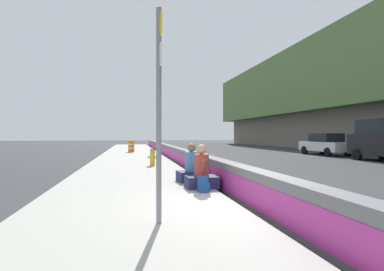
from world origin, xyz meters
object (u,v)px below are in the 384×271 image
at_px(fire_hydrant, 152,156).
at_px(construction_barrel, 131,146).
at_px(route_sign_post, 159,99).
at_px(backpack, 203,184).
at_px(seated_person_foreground, 201,174).
at_px(seated_person_middle, 192,169).
at_px(parked_car_fourth, 325,144).

bearing_deg(fire_hydrant, construction_barrel, 4.95).
height_order(route_sign_post, backpack, route_sign_post).
distance_m(seated_person_foreground, seated_person_middle, 1.16).
bearing_deg(fire_hydrant, backpack, -173.48).
bearing_deg(fire_hydrant, seated_person_foreground, -171.84).
relative_size(backpack, construction_barrel, 0.42).
bearing_deg(seated_person_middle, route_sign_post, 161.84).
distance_m(construction_barrel, parked_car_fourth, 15.74).
distance_m(fire_hydrant, construction_barrel, 11.45).
relative_size(route_sign_post, seated_person_middle, 3.01).
xyz_separation_m(route_sign_post, fire_hydrant, (9.59, -0.56, -1.62)).
height_order(seated_person_middle, parked_car_fourth, parked_car_fourth).
relative_size(route_sign_post, fire_hydrant, 4.09).
relative_size(route_sign_post, backpack, 9.00).
height_order(route_sign_post, seated_person_middle, route_sign_post).
bearing_deg(seated_person_foreground, seated_person_middle, 2.51).
bearing_deg(seated_person_middle, parked_car_fourth, -47.98).
bearing_deg(route_sign_post, backpack, -28.44).
relative_size(fire_hydrant, parked_car_fourth, 0.19).
bearing_deg(parked_car_fourth, route_sign_post, 138.01).
distance_m(backpack, construction_barrel, 18.57).
bearing_deg(fire_hydrant, seated_person_middle, -170.61).
height_order(route_sign_post, parked_car_fourth, route_sign_post).
xyz_separation_m(seated_person_foreground, backpack, (-0.66, 0.11, -0.18)).
bearing_deg(seated_person_foreground, fire_hydrant, 8.16).
distance_m(route_sign_post, seated_person_middle, 4.87).
height_order(backpack, parked_car_fourth, parked_car_fourth).
xyz_separation_m(backpack, construction_barrel, (18.48, 1.80, 0.28)).
bearing_deg(backpack, seated_person_middle, -1.87).
bearing_deg(parked_car_fourth, fire_hydrant, 115.18).
xyz_separation_m(fire_hydrant, seated_person_middle, (-5.25, -0.87, -0.07)).
bearing_deg(backpack, seated_person_foreground, -9.49).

